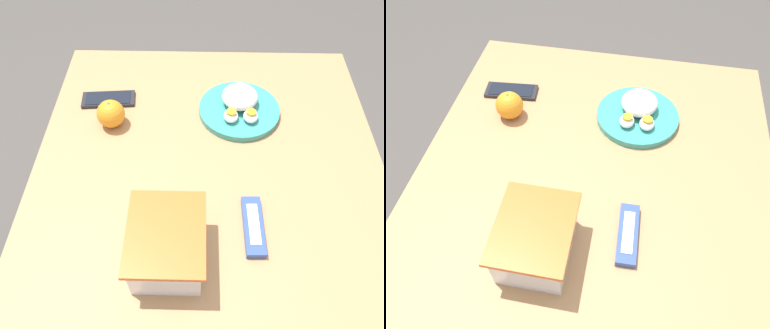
% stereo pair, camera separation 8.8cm
% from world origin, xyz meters
% --- Properties ---
extents(ground_plane, '(10.00, 10.00, 0.00)m').
position_xyz_m(ground_plane, '(0.00, 0.00, 0.00)').
color(ground_plane, '#4C4742').
extents(table, '(0.97, 0.86, 0.74)m').
position_xyz_m(table, '(0.00, 0.00, 0.63)').
color(table, '#AD7F51').
rests_on(table, ground_plane).
extents(food_container, '(0.18, 0.15, 0.11)m').
position_xyz_m(food_container, '(-0.22, 0.08, 0.79)').
color(food_container, white).
rests_on(food_container, table).
extents(orange_fruit, '(0.07, 0.07, 0.07)m').
position_xyz_m(orange_fruit, '(0.16, 0.26, 0.78)').
color(orange_fruit, orange).
rests_on(orange_fruit, table).
extents(rice_plate, '(0.22, 0.22, 0.07)m').
position_xyz_m(rice_plate, '(0.21, -0.08, 0.76)').
color(rice_plate, teal).
rests_on(rice_plate, table).
extents(candy_bar, '(0.14, 0.05, 0.02)m').
position_xyz_m(candy_bar, '(-0.15, -0.10, 0.75)').
color(candy_bar, '#334C9E').
rests_on(candy_bar, table).
extents(cell_phone, '(0.07, 0.15, 0.01)m').
position_xyz_m(cell_phone, '(0.25, 0.28, 0.75)').
color(cell_phone, '#232328').
rests_on(cell_phone, table).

